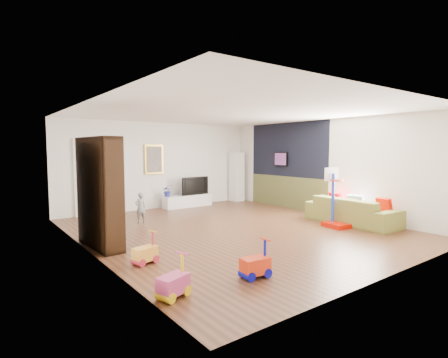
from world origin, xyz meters
TOP-DOWN VIEW (x-y plane):
  - floor at (0.00, 0.00)m, footprint 6.50×7.50m
  - ceiling at (0.00, 0.00)m, footprint 6.50×7.50m
  - wall_back at (0.00, 3.75)m, footprint 6.50×0.00m
  - wall_front at (0.00, -3.75)m, footprint 6.50×0.00m
  - wall_left at (-3.25, 0.00)m, footprint 0.00×7.50m
  - wall_right at (3.25, 0.00)m, footprint 0.00×7.50m
  - navy_accent at (3.23, 1.40)m, footprint 0.01×3.20m
  - olive_wainscot at (3.23, 1.40)m, footprint 0.01×3.20m
  - doorway at (-1.90, 3.71)m, footprint 1.45×0.06m
  - painting_back at (-0.25, 3.71)m, footprint 0.62×0.06m
  - artwork_right at (3.17, 1.60)m, footprint 0.04×0.56m
  - media_console at (0.76, 3.41)m, footprint 1.66×0.44m
  - tall_cabinet at (2.86, 3.49)m, footprint 0.43×0.43m
  - bookshelf at (-2.97, 0.37)m, footprint 0.46×1.45m
  - sofa at (2.70, -1.30)m, footprint 1.00×2.32m
  - basketball_hoop at (2.11, -1.31)m, footprint 0.58×0.67m
  - ride_on_yellow at (-2.71, -1.08)m, footprint 0.43×0.33m
  - ride_on_orange at (-1.68, -2.61)m, footprint 0.44×0.29m
  - ride_on_pink at (-2.97, -2.52)m, footprint 0.46×0.37m
  - child at (-1.47, 1.96)m, footprint 0.29×0.19m
  - tv at (1.00, 3.42)m, footprint 1.01×0.19m
  - vase_plant at (0.07, 3.44)m, footprint 0.40×0.37m
  - pillow_left at (2.95, -2.00)m, footprint 0.18×0.39m
  - pillow_center at (2.90, -1.27)m, footprint 0.20×0.38m
  - pillow_right at (2.96, -0.65)m, footprint 0.15×0.38m

SIDE VIEW (x-z plane):
  - floor at x=0.00m, z-range 0.00..0.00m
  - media_console at x=0.76m, z-range 0.00..0.39m
  - ride_on_yellow at x=-2.71m, z-range 0.00..0.51m
  - ride_on_pink at x=-2.97m, z-range 0.00..0.54m
  - ride_on_orange at x=-1.68m, z-range 0.00..0.55m
  - sofa at x=2.70m, z-range 0.00..0.67m
  - child at x=-1.47m, z-range 0.00..0.77m
  - olive_wainscot at x=3.23m, z-range 0.00..1.00m
  - pillow_left at x=2.95m, z-range 0.34..0.71m
  - pillow_center at x=2.90m, z-range 0.34..0.71m
  - pillow_right at x=2.96m, z-range 0.34..0.71m
  - vase_plant at x=0.07m, z-range 0.39..0.76m
  - tv at x=1.00m, z-range 0.39..0.97m
  - basketball_hoop at x=2.11m, z-range 0.00..1.43m
  - tall_cabinet at x=2.86m, z-range 0.00..1.75m
  - bookshelf at x=-2.97m, z-range 0.00..2.09m
  - doorway at x=-1.90m, z-range 0.00..2.10m
  - wall_back at x=0.00m, z-range 0.00..2.70m
  - wall_front at x=0.00m, z-range 0.00..2.70m
  - wall_left at x=-3.25m, z-range 0.00..2.70m
  - wall_right at x=3.25m, z-range 0.00..2.70m
  - artwork_right at x=3.17m, z-range 1.32..1.78m
  - painting_back at x=-0.25m, z-range 1.09..2.01m
  - navy_accent at x=3.23m, z-range 1.00..2.70m
  - ceiling at x=0.00m, z-range 2.70..2.70m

